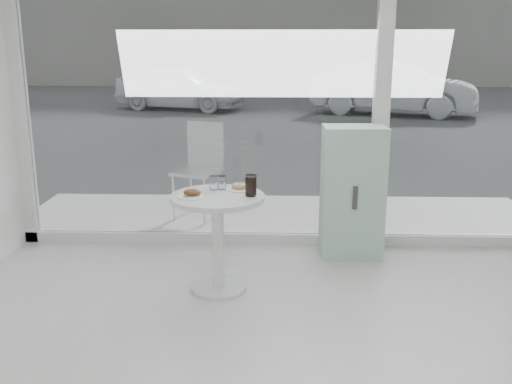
{
  "coord_description": "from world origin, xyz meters",
  "views": [
    {
      "loc": [
        -0.07,
        -2.26,
        1.88
      ],
      "look_at": [
        -0.2,
        1.7,
        0.85
      ],
      "focal_mm": 40.0,
      "sensor_mm": 36.0,
      "label": 1
    }
  ],
  "objects_px": {
    "car_white": "(180,87)",
    "water_tumbler_a": "(213,184)",
    "main_table": "(218,223)",
    "patio_chair": "(200,164)",
    "water_tumbler_b": "(222,183)",
    "mint_cabinet": "(352,192)",
    "plate_fritter": "(192,194)",
    "cola_glass": "(251,186)",
    "plate_donut": "(239,188)",
    "car_silver": "(394,88)"
  },
  "relations": [
    {
      "from": "plate_fritter",
      "to": "water_tumbler_a",
      "type": "xyz_separation_m",
      "value": [
        0.13,
        0.24,
        0.02
      ]
    },
    {
      "from": "mint_cabinet",
      "to": "cola_glass",
      "type": "bearing_deg",
      "value": -138.07
    },
    {
      "from": "main_table",
      "to": "car_white",
      "type": "distance_m",
      "value": 12.83
    },
    {
      "from": "plate_donut",
      "to": "cola_glass",
      "type": "height_order",
      "value": "cola_glass"
    },
    {
      "from": "patio_chair",
      "to": "plate_donut",
      "type": "height_order",
      "value": "patio_chair"
    },
    {
      "from": "mint_cabinet",
      "to": "plate_donut",
      "type": "relative_size",
      "value": 5.74
    },
    {
      "from": "patio_chair",
      "to": "cola_glass",
      "type": "xyz_separation_m",
      "value": [
        0.62,
        -1.84,
        0.22
      ]
    },
    {
      "from": "plate_donut",
      "to": "water_tumbler_a",
      "type": "height_order",
      "value": "water_tumbler_a"
    },
    {
      "from": "mint_cabinet",
      "to": "plate_fritter",
      "type": "relative_size",
      "value": 5.73
    },
    {
      "from": "main_table",
      "to": "water_tumbler_a",
      "type": "bearing_deg",
      "value": 105.31
    },
    {
      "from": "patio_chair",
      "to": "water_tumbler_b",
      "type": "bearing_deg",
      "value": -55.05
    },
    {
      "from": "plate_fritter",
      "to": "car_silver",
      "type": "bearing_deg",
      "value": 71.79
    },
    {
      "from": "plate_donut",
      "to": "cola_glass",
      "type": "xyz_separation_m",
      "value": [
        0.1,
        -0.17,
        0.06
      ]
    },
    {
      "from": "water_tumbler_a",
      "to": "cola_glass",
      "type": "bearing_deg",
      "value": -30.99
    },
    {
      "from": "plate_donut",
      "to": "water_tumbler_b",
      "type": "bearing_deg",
      "value": 169.14
    },
    {
      "from": "water_tumbler_a",
      "to": "cola_glass",
      "type": "distance_m",
      "value": 0.35
    },
    {
      "from": "car_white",
      "to": "plate_donut",
      "type": "bearing_deg",
      "value": -150.86
    },
    {
      "from": "car_white",
      "to": "water_tumbler_a",
      "type": "relative_size",
      "value": 34.16
    },
    {
      "from": "patio_chair",
      "to": "plate_donut",
      "type": "xyz_separation_m",
      "value": [
        0.52,
        -1.67,
        0.16
      ]
    },
    {
      "from": "water_tumbler_b",
      "to": "mint_cabinet",
      "type": "bearing_deg",
      "value": 29.04
    },
    {
      "from": "car_silver",
      "to": "cola_glass",
      "type": "distance_m",
      "value": 11.99
    },
    {
      "from": "main_table",
      "to": "patio_chair",
      "type": "xyz_separation_m",
      "value": [
        -0.37,
        1.83,
        0.08
      ]
    },
    {
      "from": "patio_chair",
      "to": "plate_donut",
      "type": "relative_size",
      "value": 4.91
    },
    {
      "from": "patio_chair",
      "to": "plate_fritter",
      "type": "relative_size",
      "value": 4.91
    },
    {
      "from": "car_white",
      "to": "plate_fritter",
      "type": "xyz_separation_m",
      "value": [
        2.19,
        -12.68,
        0.15
      ]
    },
    {
      "from": "car_white",
      "to": "water_tumbler_a",
      "type": "distance_m",
      "value": 12.66
    },
    {
      "from": "patio_chair",
      "to": "car_silver",
      "type": "bearing_deg",
      "value": 89.18
    },
    {
      "from": "mint_cabinet",
      "to": "main_table",
      "type": "bearing_deg",
      "value": -145.6
    },
    {
      "from": "main_table",
      "to": "water_tumbler_a",
      "type": "xyz_separation_m",
      "value": [
        -0.05,
        0.17,
        0.27
      ]
    },
    {
      "from": "car_silver",
      "to": "cola_glass",
      "type": "relative_size",
      "value": 26.54
    },
    {
      "from": "cola_glass",
      "to": "car_white",
      "type": "bearing_deg",
      "value": 101.73
    },
    {
      "from": "car_silver",
      "to": "plate_fritter",
      "type": "relative_size",
      "value": 20.88
    },
    {
      "from": "main_table",
      "to": "water_tumbler_b",
      "type": "height_order",
      "value": "water_tumbler_b"
    },
    {
      "from": "plate_fritter",
      "to": "water_tumbler_b",
      "type": "relative_size",
      "value": 1.96
    },
    {
      "from": "patio_chair",
      "to": "plate_donut",
      "type": "bearing_deg",
      "value": -50.88
    },
    {
      "from": "water_tumbler_b",
      "to": "cola_glass",
      "type": "height_order",
      "value": "cola_glass"
    },
    {
      "from": "car_white",
      "to": "water_tumbler_b",
      "type": "height_order",
      "value": "car_white"
    },
    {
      "from": "water_tumbler_a",
      "to": "plate_donut",
      "type": "bearing_deg",
      "value": -1.9
    },
    {
      "from": "plate_fritter",
      "to": "cola_glass",
      "type": "distance_m",
      "value": 0.44
    },
    {
      "from": "water_tumbler_a",
      "to": "cola_glass",
      "type": "xyz_separation_m",
      "value": [
        0.3,
        -0.18,
        0.03
      ]
    },
    {
      "from": "plate_fritter",
      "to": "patio_chair",
      "type": "bearing_deg",
      "value": 95.68
    },
    {
      "from": "main_table",
      "to": "patio_chair",
      "type": "height_order",
      "value": "patio_chair"
    },
    {
      "from": "car_silver",
      "to": "main_table",
      "type": "bearing_deg",
      "value": -179.1
    },
    {
      "from": "plate_fritter",
      "to": "plate_donut",
      "type": "xyz_separation_m",
      "value": [
        0.34,
        0.24,
        -0.01
      ]
    },
    {
      "from": "main_table",
      "to": "water_tumbler_b",
      "type": "bearing_deg",
      "value": 84.4
    },
    {
      "from": "main_table",
      "to": "mint_cabinet",
      "type": "distance_m",
      "value": 1.39
    },
    {
      "from": "car_silver",
      "to": "mint_cabinet",
      "type": "bearing_deg",
      "value": -174.74
    },
    {
      "from": "car_silver",
      "to": "water_tumbler_b",
      "type": "relative_size",
      "value": 40.93
    },
    {
      "from": "main_table",
      "to": "plate_fritter",
      "type": "distance_m",
      "value": 0.31
    },
    {
      "from": "mint_cabinet",
      "to": "plate_fritter",
      "type": "xyz_separation_m",
      "value": [
        -1.31,
        -0.88,
        0.2
      ]
    }
  ]
}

